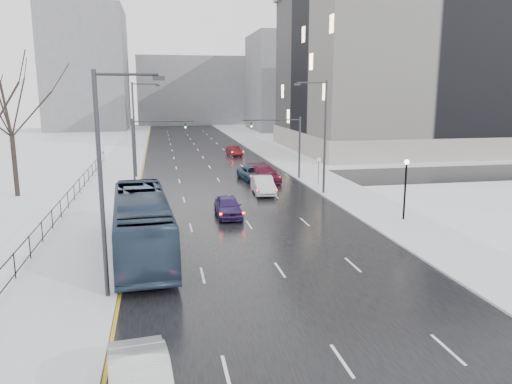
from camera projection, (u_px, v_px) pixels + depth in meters
road at (208, 165)px, 62.33m from camera, size 16.00×150.00×0.04m
cross_road at (219, 182)px, 50.79m from camera, size 130.00×10.00×0.04m
sidewalk_left at (121, 167)px, 60.36m from camera, size 5.00×150.00×0.16m
sidewalk_right at (289, 162)px, 64.28m from camera, size 5.00×150.00×0.16m
park_strip at (38, 169)px, 58.58m from camera, size 14.00×150.00×0.12m
tree_park_e at (18, 197)px, 43.55m from camera, size 9.45×9.45×13.50m
iron_fence at (46, 226)px, 30.87m from camera, size 0.06×70.00×1.30m
streetlight_r_mid at (323, 132)px, 43.50m from camera, size 2.95×0.25×10.00m
streetlight_l_near at (106, 175)px, 21.21m from camera, size 2.95×0.25×10.00m
streetlight_l_far at (136, 125)px, 51.99m from camera, size 2.95×0.25×10.00m
lamppost_r_mid at (406, 181)px, 34.95m from camera, size 0.36×0.36×4.28m
mast_signal_right at (290, 140)px, 51.34m from camera, size 6.10×0.33×6.50m
mast_signal_left at (144, 143)px, 48.60m from camera, size 6.10×0.33×6.50m
no_uturn_sign at (319, 163)px, 48.21m from camera, size 0.60×0.06×2.70m
civic_building at (422, 77)px, 78.18m from camera, size 41.00×31.00×24.80m
bldg_far_right at (302, 82)px, 118.27m from camera, size 24.00×20.00×22.00m
bldg_far_left at (87, 69)px, 117.94m from camera, size 18.00×22.00×28.00m
bldg_far_center at (193, 91)px, 138.22m from camera, size 30.00×18.00×18.00m
bus at (142, 224)px, 27.88m from camera, size 3.77×12.75×3.50m
sedan_center_near at (228, 206)px, 36.53m from camera, size 1.81×4.47×1.52m
sedan_right_near at (263, 185)px, 44.61m from camera, size 1.93×4.92×1.60m
sedan_right_cross at (253, 173)px, 51.57m from camera, size 2.90×5.15×1.36m
sedan_right_far at (264, 174)px, 50.69m from camera, size 2.89×5.74×1.60m
sedan_right_distant at (234, 151)px, 70.70m from camera, size 1.96×4.24×1.35m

